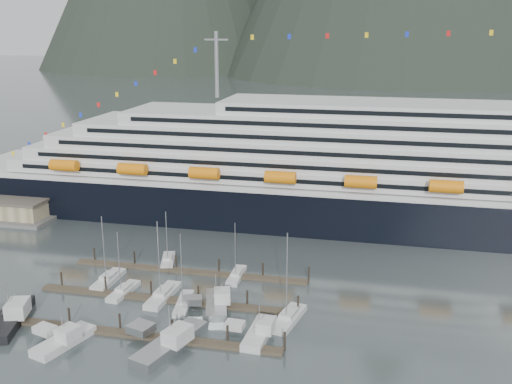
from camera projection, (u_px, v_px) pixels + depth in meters
The scene contains 17 objects.
ground at pixel (186, 311), 103.49m from camera, with size 1600.00×1600.00×0.00m, color #495557.
cruise_ship at pixel (377, 177), 145.38m from camera, with size 210.00×30.40×50.30m.
dock_near at pixel (135, 334), 95.12m from camera, with size 48.18×2.28×3.20m.
dock_mid at pixel (165, 299), 107.33m from camera, with size 48.18×2.28×3.20m.
dock_far at pixel (189, 271), 119.53m from camera, with size 48.18×2.28×3.20m.
sailboat_a at pixel (108, 280), 114.91m from camera, with size 2.88×9.93×14.15m.
sailboat_b at pixel (163, 296), 108.27m from camera, with size 3.34×11.16×15.50m.
sailboat_c at pixel (124, 291), 110.11m from camera, with size 3.16×9.06×12.69m.
sailboat_d at pixel (184, 304), 105.32m from camera, with size 3.83×9.92×14.13m.
sailboat_f at pixel (168, 261), 124.48m from camera, with size 4.78×8.86×11.80m.
sailboat_g at pixel (237, 276), 117.07m from camera, with size 2.50×9.17×11.95m.
sailboat_h at pixel (288, 319), 99.67m from camera, with size 4.89×10.67×16.53m.
trawler_a at pixel (8, 317), 99.06m from camera, with size 11.81×15.37×8.20m.
trawler_b at pixel (63, 339), 92.35m from camera, with size 8.94×11.16×6.89m.
trawler_c at pixel (169, 341), 91.65m from camera, with size 11.73×15.52×7.71m.
trawler_d at pixel (258, 332), 94.76m from camera, with size 8.02×10.84×6.34m.
trawler_e at pixel (216, 303), 104.36m from camera, with size 9.12×11.39×7.03m.
Camera 1 is at (32.87, -89.04, 47.69)m, focal length 42.00 mm.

